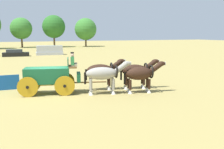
{
  "coord_description": "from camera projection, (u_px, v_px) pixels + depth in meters",
  "views": [
    {
      "loc": [
        -2.34,
        -17.19,
        4.13
      ],
      "look_at": [
        4.4,
        -0.92,
        1.2
      ],
      "focal_mm": 40.15,
      "sensor_mm": 36.0,
      "label": 1
    }
  ],
  "objects": [
    {
      "name": "tree_d",
      "position": [
        21.0,
        28.0,
        70.9
      ],
      "size": [
        6.08,
        6.08,
        8.43
      ],
      "color": "brown",
      "rests_on": "ground"
    },
    {
      "name": "draft_horse_rear_off",
      "position": [
        104.0,
        74.0,
        16.97
      ],
      "size": [
        3.17,
        1.34,
        2.23
      ],
      "color": "#9E998E",
      "rests_on": "ground"
    },
    {
      "name": "show_wagon",
      "position": [
        50.0,
        76.0,
        17.05
      ],
      "size": [
        5.96,
        2.43,
        2.82
      ],
      "color": "#195B38",
      "rests_on": "ground"
    },
    {
      "name": "ground_plane",
      "position": [
        48.0,
        94.0,
        17.23
      ],
      "size": [
        220.0,
        220.0,
        0.0
      ],
      "primitive_type": "plane",
      "color": "#9E8C4C"
    },
    {
      "name": "tree_f",
      "position": [
        86.0,
        29.0,
        76.14
      ],
      "size": [
        6.63,
        6.63,
        8.59
      ],
      "color": "brown",
      "rests_on": "ground"
    },
    {
      "name": "tree_e",
      "position": [
        54.0,
        27.0,
        73.61
      ],
      "size": [
        6.7,
        6.7,
        9.32
      ],
      "color": "brown",
      "rests_on": "ground"
    },
    {
      "name": "parked_vehicle_c",
      "position": [
        16.0,
        53.0,
        44.62
      ],
      "size": [
        4.61,
        2.08,
        1.24
      ],
      "color": "black",
      "rests_on": "ground"
    },
    {
      "name": "draft_horse_lead_off",
      "position": [
        141.0,
        74.0,
        17.39
      ],
      "size": [
        2.94,
        1.34,
        2.17
      ],
      "color": "#331E14",
      "rests_on": "ground"
    },
    {
      "name": "parked_vehicle_d",
      "position": [
        50.0,
        50.0,
        47.61
      ],
      "size": [
        5.11,
        2.34,
        1.76
      ],
      "color": "silver",
      "rests_on": "ground"
    },
    {
      "name": "draft_horse_lead_near",
      "position": [
        136.0,
        71.0,
        18.65
      ],
      "size": [
        2.94,
        1.3,
        2.19
      ],
      "color": "#331E14",
      "rests_on": "ground"
    },
    {
      "name": "draft_horse_rear_near",
      "position": [
        102.0,
        71.0,
        18.23
      ],
      "size": [
        2.92,
        1.32,
        2.25
      ],
      "color": "#331E14",
      "rests_on": "ground"
    }
  ]
}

